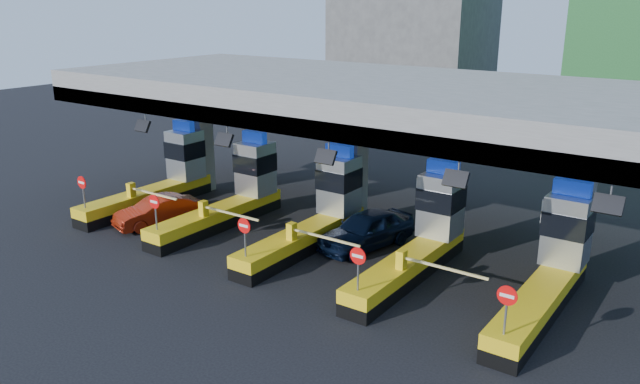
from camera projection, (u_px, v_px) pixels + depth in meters
The scene contains 10 objects.
ground at pixel (316, 244), 27.52m from camera, with size 120.00×120.00×0.00m, color black.
toll_canopy at pixel (353, 97), 27.95m from camera, with size 28.00×12.09×7.00m.
toll_lane_far_left at pixel (165, 177), 32.83m from camera, with size 4.43×8.00×4.16m.
toll_lane_left at pixel (235, 193), 30.08m from camera, with size 4.43×8.00×4.16m.
toll_lane_center at pixel (320, 212), 27.32m from camera, with size 4.43×8.00×4.16m.
toll_lane_right at pixel (423, 236), 24.57m from camera, with size 4.43×8.00×4.16m.
toll_lane_far_right at pixel (553, 266), 21.82m from camera, with size 4.43×8.00×4.16m.
bg_building_concrete at pixel (414, 14), 60.69m from camera, with size 14.00×10.00×18.00m, color #4C4C49.
van at pixel (366, 230), 26.93m from camera, with size 1.91×4.75×1.62m, color black.
red_car at pixel (158, 211), 29.68m from camera, with size 1.43×4.11×1.35m, color maroon.
Camera 1 is at (14.90, -20.84, 10.30)m, focal length 35.00 mm.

